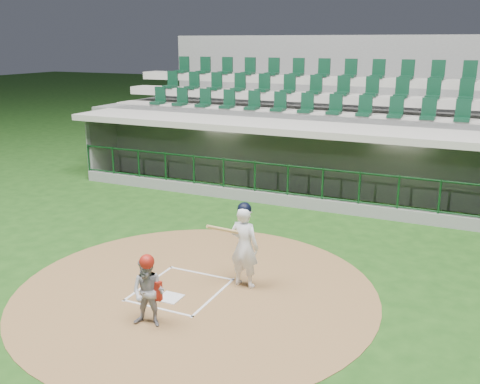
# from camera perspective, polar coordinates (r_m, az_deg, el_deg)

# --- Properties ---
(ground) EXTENTS (120.00, 120.00, 0.00)m
(ground) POSITION_cam_1_polar(r_m,az_deg,el_deg) (11.18, -5.54, -9.77)
(ground) COLOR #194012
(ground) RESTS_ON ground
(dirt_circle) EXTENTS (7.20, 7.20, 0.01)m
(dirt_circle) POSITION_cam_1_polar(r_m,az_deg,el_deg) (10.88, -4.69, -10.46)
(dirt_circle) COLOR brown
(dirt_circle) RESTS_ON ground
(home_plate) EXTENTS (0.43, 0.43, 0.02)m
(home_plate) POSITION_cam_1_polar(r_m,az_deg,el_deg) (10.63, -7.47, -11.11)
(home_plate) COLOR silver
(home_plate) RESTS_ON dirt_circle
(batter_box_chalk) EXTENTS (1.55, 1.80, 0.01)m
(batter_box_chalk) POSITION_cam_1_polar(r_m,az_deg,el_deg) (10.94, -6.35, -10.30)
(batter_box_chalk) COLOR white
(batter_box_chalk) RESTS_ON ground
(dugout_structure) EXTENTS (16.40, 3.70, 3.00)m
(dugout_structure) POSITION_cam_1_polar(r_m,az_deg,el_deg) (17.68, 7.48, 3.06)
(dugout_structure) COLOR slate
(dugout_structure) RESTS_ON ground
(seating_deck) EXTENTS (17.00, 6.72, 5.15)m
(seating_deck) POSITION_cam_1_polar(r_m,az_deg,el_deg) (20.52, 9.88, 6.07)
(seating_deck) COLOR slate
(seating_deck) RESTS_ON ground
(batter) EXTENTS (0.86, 0.87, 1.77)m
(batter) POSITION_cam_1_polar(r_m,az_deg,el_deg) (10.70, 0.45, -5.64)
(batter) COLOR white
(batter) RESTS_ON dirt_circle
(catcher) EXTENTS (0.68, 0.58, 1.33)m
(catcher) POSITION_cam_1_polar(r_m,az_deg,el_deg) (9.49, -9.74, -10.38)
(catcher) COLOR #9A999F
(catcher) RESTS_ON dirt_circle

